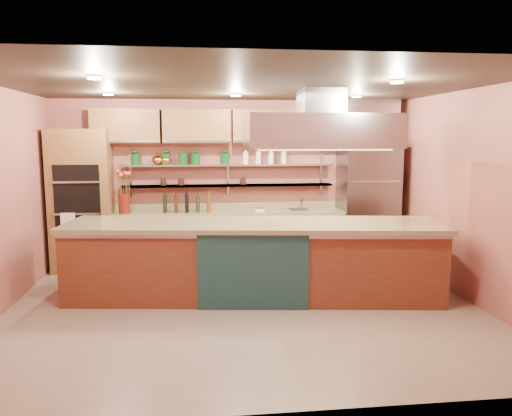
{
  "coord_description": "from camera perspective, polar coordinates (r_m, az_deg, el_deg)",
  "views": [
    {
      "loc": [
        -0.58,
        -6.15,
        2.18
      ],
      "look_at": [
        0.27,
        1.0,
        1.15
      ],
      "focal_mm": 35.0,
      "sensor_mm": 36.0,
      "label": 1
    }
  ],
  "objects": [
    {
      "name": "wall_back",
      "position": [
        8.7,
        -2.91,
        3.01
      ],
      "size": [
        6.0,
        0.04,
        2.8
      ],
      "primitive_type": "cube",
      "color": "#A2564C",
      "rests_on": "floor"
    },
    {
      "name": "wall_right",
      "position": [
        7.16,
        23.31,
        1.23
      ],
      "size": [
        0.04,
        5.0,
        2.8
      ],
      "primitive_type": "cube",
      "color": "#A2564C",
      "rests_on": "floor"
    },
    {
      "name": "kitchen_scale",
      "position": [
        8.45,
        0.43,
        -0.07
      ],
      "size": [
        0.16,
        0.13,
        0.08
      ],
      "primitive_type": "cube",
      "rotation": [
        0.0,
        0.0,
        0.16
      ],
      "color": "white",
      "rests_on": "back_counter"
    },
    {
      "name": "oven_stack",
      "position": [
        8.6,
        -19.26,
        0.82
      ],
      "size": [
        0.95,
        0.64,
        2.3
      ],
      "primitive_type": "cube",
      "color": "brown",
      "rests_on": "floor"
    },
    {
      "name": "refrigerator",
      "position": [
        8.86,
        12.61,
        0.64
      ],
      "size": [
        0.95,
        0.72,
        2.1
      ],
      "primitive_type": "cube",
      "color": "slate",
      "rests_on": "floor"
    },
    {
      "name": "wall_front",
      "position": [
        3.78,
        2.22,
        -3.78
      ],
      "size": [
        6.0,
        0.04,
        2.8
      ],
      "primitive_type": "cube",
      "color": "#A2564C",
      "rests_on": "floor"
    },
    {
      "name": "island",
      "position": [
        6.83,
        -0.28,
        -5.93
      ],
      "size": [
        5.05,
        1.71,
        1.03
      ],
      "primitive_type": "cube",
      "rotation": [
        0.0,
        0.0,
        -0.13
      ],
      "color": "brown",
      "rests_on": "floor"
    },
    {
      "name": "bar_faucet",
      "position": [
        8.66,
        5.2,
        0.49
      ],
      "size": [
        0.04,
        0.04,
        0.2
      ],
      "primitive_type": "cylinder",
      "rotation": [
        0.0,
        0.0,
        0.42
      ],
      "color": "white",
      "rests_on": "back_counter"
    },
    {
      "name": "upper_cabinets",
      "position": [
        8.49,
        -2.87,
        9.3
      ],
      "size": [
        4.6,
        0.36,
        0.55
      ],
      "primitive_type": "cube",
      "color": "brown",
      "rests_on": "wall_back"
    },
    {
      "name": "wall_shelf_upper",
      "position": [
        8.55,
        -3.2,
        4.93
      ],
      "size": [
        3.6,
        0.26,
        0.03
      ],
      "primitive_type": "cube",
      "color": "#B5B7BD",
      "rests_on": "wall_back"
    },
    {
      "name": "flower_vase",
      "position": [
        8.46,
        -14.84,
        0.49
      ],
      "size": [
        0.23,
        0.23,
        0.32
      ],
      "primitive_type": "cylinder",
      "rotation": [
        0.0,
        0.0,
        0.28
      ],
      "color": "#5E170E",
      "rests_on": "back_counter"
    },
    {
      "name": "green_canister",
      "position": [
        8.53,
        -8.34,
        5.6
      ],
      "size": [
        0.18,
        0.18,
        0.19
      ],
      "primitive_type": "cylinder",
      "rotation": [
        0.0,
        0.0,
        -0.12
      ],
      "color": "#0D3F15",
      "rests_on": "wall_shelf_upper"
    },
    {
      "name": "ceiling",
      "position": [
        6.21,
        -1.4,
        13.89
      ],
      "size": [
        6.0,
        5.0,
        0.02
      ],
      "primitive_type": "cube",
      "color": "black",
      "rests_on": "wall_back"
    },
    {
      "name": "floor",
      "position": [
        6.55,
        -1.32,
        -11.37
      ],
      "size": [
        6.0,
        5.0,
        0.02
      ],
      "primitive_type": "cube",
      "color": "gray",
      "rests_on": "ground"
    },
    {
      "name": "oil_bottle_cluster",
      "position": [
        8.37,
        -7.9,
        0.44
      ],
      "size": [
        0.88,
        0.49,
        0.27
      ],
      "primitive_type": "cube",
      "rotation": [
        0.0,
        0.0,
        -0.31
      ],
      "color": "black",
      "rests_on": "back_counter"
    },
    {
      "name": "copper_kettle",
      "position": [
        8.55,
        -11.18,
        5.41
      ],
      "size": [
        0.24,
        0.24,
        0.15
      ],
      "primitive_type": "ellipsoid",
      "rotation": [
        0.0,
        0.0,
        -0.31
      ],
      "color": "orange",
      "rests_on": "wall_shelf_upper"
    },
    {
      "name": "range_hood",
      "position": [
        6.79,
        7.37,
        8.68
      ],
      "size": [
        2.0,
        1.0,
        0.45
      ],
      "primitive_type": "cube",
      "color": "#B5B7BD",
      "rests_on": "ceiling"
    },
    {
      "name": "wall_shelf_lower",
      "position": [
        8.58,
        -3.18,
        2.59
      ],
      "size": [
        3.6,
        0.26,
        0.03
      ],
      "primitive_type": "cube",
      "color": "#B5B7BD",
      "rests_on": "wall_back"
    },
    {
      "name": "back_counter",
      "position": [
        8.54,
        -3.06,
        -3.44
      ],
      "size": [
        3.84,
        0.64,
        0.93
      ],
      "primitive_type": "cube",
      "color": "tan",
      "rests_on": "floor"
    },
    {
      "name": "ceiling_downlights",
      "position": [
        6.4,
        -1.57,
        13.44
      ],
      "size": [
        4.0,
        2.8,
        0.02
      ],
      "primitive_type": "cube",
      "color": "#FFE5A5",
      "rests_on": "ceiling"
    }
  ]
}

